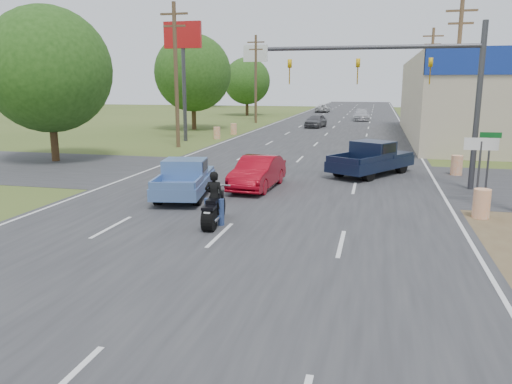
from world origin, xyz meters
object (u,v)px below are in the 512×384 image
(blue_pickup, at_px, (185,178))
(distant_car_white, at_px, (323,108))
(distant_car_silver, at_px, (361,115))
(navy_pickup, at_px, (373,158))
(motorcycle, at_px, (214,210))
(red_convertible, at_px, (258,173))
(distant_car_grey, at_px, (316,121))
(rider, at_px, (214,200))

(blue_pickup, relative_size, distant_car_white, 1.04)
(distant_car_silver, bearing_deg, distant_car_white, 108.71)
(navy_pickup, bearing_deg, motorcycle, -82.98)
(blue_pickup, distance_m, navy_pickup, 10.00)
(motorcycle, bearing_deg, red_convertible, 85.84)
(red_convertible, bearing_deg, distant_car_grey, 96.51)
(distant_car_silver, bearing_deg, navy_pickup, -89.39)
(blue_pickup, relative_size, navy_pickup, 0.90)
(motorcycle, xyz_separation_m, rider, (-0.00, 0.07, 0.31))
(red_convertible, bearing_deg, navy_pickup, 48.22)
(red_convertible, bearing_deg, blue_pickup, -134.22)
(red_convertible, relative_size, distant_car_silver, 0.86)
(rider, relative_size, distant_car_silver, 0.34)
(blue_pickup, height_order, distant_car_white, blue_pickup)
(distant_car_grey, bearing_deg, distant_car_white, 103.37)
(distant_car_silver, xyz_separation_m, distant_car_white, (-6.77, 17.87, -0.07))
(rider, xyz_separation_m, distant_car_silver, (3.00, 50.03, -0.12))
(motorcycle, bearing_deg, navy_pickup, 61.60)
(blue_pickup, distance_m, distant_car_grey, 34.42)
(red_convertible, height_order, distant_car_grey, distant_car_grey)
(motorcycle, relative_size, blue_pickup, 0.48)
(red_convertible, distance_m, distant_car_grey, 32.24)
(navy_pickup, bearing_deg, red_convertible, -104.67)
(blue_pickup, relative_size, distant_car_silver, 0.99)
(rider, distance_m, distant_car_grey, 38.19)
(blue_pickup, bearing_deg, navy_pickup, 33.51)
(rider, bearing_deg, distant_car_grey, -92.17)
(motorcycle, distance_m, rider, 0.32)
(motorcycle, bearing_deg, distant_car_white, 89.03)
(red_convertible, xyz_separation_m, distant_car_grey, (-1.32, 32.21, 0.00))
(red_convertible, bearing_deg, motorcycle, -85.85)
(rider, bearing_deg, motorcycle, 90.00)
(distant_car_white, bearing_deg, distant_car_grey, 95.15)
(navy_pickup, distance_m, distant_car_white, 57.92)
(navy_pickup, distance_m, distant_car_silver, 39.45)
(motorcycle, height_order, navy_pickup, navy_pickup)
(blue_pickup, height_order, distant_car_silver, blue_pickup)
(blue_pickup, bearing_deg, red_convertible, 31.87)
(blue_pickup, xyz_separation_m, navy_pickup, (7.28, 6.85, 0.08))
(rider, relative_size, blue_pickup, 0.34)
(blue_pickup, bearing_deg, distant_car_grey, 78.35)
(red_convertible, relative_size, navy_pickup, 0.78)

